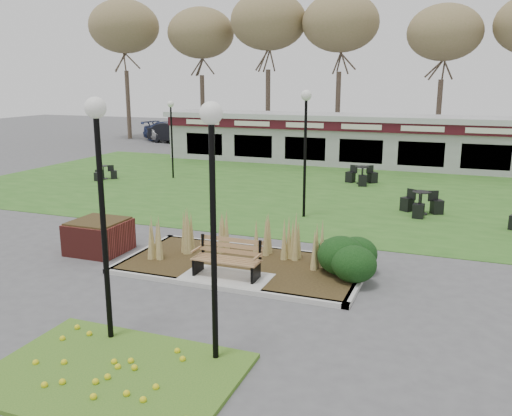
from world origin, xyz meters
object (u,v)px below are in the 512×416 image
(food_pavilion, at_px, (366,140))
(bistro_set_c, at_px, (421,207))
(lamp_post_far_left, at_px, (171,122))
(lamp_post_near_right, at_px, (212,178))
(brick_planter, at_px, (99,236))
(lamp_post_near_left, at_px, (99,168))
(bistro_set_b, at_px, (362,178))
(lamp_post_mid_left, at_px, (306,126))
(car_black, at_px, (176,133))
(car_silver, at_px, (180,132))
(bistro_set_a, at_px, (104,175))
(car_blue, at_px, (173,132))
(park_bench, at_px, (228,258))

(food_pavilion, relative_size, bistro_set_c, 15.34)
(lamp_post_far_left, bearing_deg, lamp_post_near_right, -58.37)
(brick_planter, xyz_separation_m, lamp_post_near_left, (3.59, -4.50, 2.88))
(bistro_set_b, bearing_deg, lamp_post_mid_left, -96.76)
(bistro_set_b, bearing_deg, car_black, 144.55)
(lamp_post_mid_left, bearing_deg, car_black, 129.79)
(brick_planter, bearing_deg, car_silver, 113.89)
(bistro_set_a, bearing_deg, lamp_post_near_left, -53.45)
(car_silver, xyz_separation_m, car_blue, (-0.66, 0.08, 0.01))
(lamp_post_near_left, bearing_deg, bistro_set_b, 84.57)
(bistro_set_a, xyz_separation_m, bistro_set_b, (12.27, 3.35, 0.05))
(lamp_post_near_right, bearing_deg, park_bench, 110.59)
(lamp_post_mid_left, relative_size, bistro_set_b, 2.98)
(park_bench, relative_size, bistro_set_c, 1.06)
(bistro_set_a, relative_size, car_black, 0.26)
(lamp_post_far_left, distance_m, bistro_set_a, 4.29)
(bistro_set_b, xyz_separation_m, car_silver, (-16.75, 12.78, 0.47))
(bistro_set_b, distance_m, car_silver, 21.07)
(lamp_post_far_left, distance_m, car_blue, 16.95)
(bistro_set_c, bearing_deg, brick_planter, -136.57)
(food_pavilion, distance_m, lamp_post_near_left, 23.55)
(lamp_post_near_right, relative_size, car_blue, 0.85)
(lamp_post_near_right, xyz_separation_m, car_blue, (-17.95, 30.50, -2.55))
(lamp_post_far_left, height_order, car_blue, lamp_post_far_left)
(bistro_set_b, bearing_deg, lamp_post_near_right, -88.24)
(brick_planter, xyz_separation_m, bistro_set_c, (8.37, 7.92, -0.17))
(lamp_post_far_left, bearing_deg, car_silver, 117.33)
(brick_planter, height_order, car_black, car_black)
(park_bench, relative_size, car_black, 0.36)
(bistro_set_c, distance_m, car_black, 26.04)
(food_pavilion, distance_m, lamp_post_far_left, 11.39)
(brick_planter, bearing_deg, lamp_post_near_right, -37.77)
(park_bench, bearing_deg, lamp_post_mid_left, 89.79)
(lamp_post_mid_left, bearing_deg, bistro_set_a, 161.87)
(lamp_post_near_left, height_order, car_black, lamp_post_near_left)
(brick_planter, bearing_deg, lamp_post_near_left, -51.43)
(lamp_post_near_left, relative_size, car_silver, 1.03)
(car_black, height_order, car_blue, car_black)
(lamp_post_far_left, distance_m, car_silver, 16.58)
(lamp_post_far_left, bearing_deg, car_blue, 119.21)
(brick_planter, relative_size, lamp_post_near_left, 0.33)
(brick_planter, bearing_deg, park_bench, -9.69)
(lamp_post_near_left, relative_size, car_black, 0.97)
(brick_planter, bearing_deg, lamp_post_mid_left, 53.80)
(food_pavilion, bearing_deg, lamp_post_near_right, -86.57)
(bistro_set_a, relative_size, car_blue, 0.24)
(car_blue, bearing_deg, park_bench, -135.81)
(brick_planter, height_order, food_pavilion, food_pavilion)
(bistro_set_a, xyz_separation_m, car_black, (-4.32, 15.17, 0.54))
(bistro_set_b, bearing_deg, bistro_set_c, -59.29)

